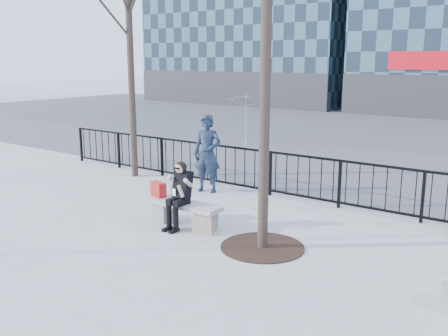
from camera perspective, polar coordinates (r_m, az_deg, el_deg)
The scene contains 10 objects.
ground at distance 10.15m, azimuth -4.52°, elevation -6.58°, with size 120.00×120.00×0.00m, color #A2A39D.
street_surface at distance 23.37m, azimuth 20.15°, elevation 3.54°, with size 60.00×23.00×0.01m, color #474747.
railing at distance 12.34m, azimuth 4.52°, elevation -0.47°, with size 14.00×0.06×1.10m.
tree_grate at distance 9.01m, azimuth 4.40°, elevation -8.99°, with size 1.50×1.50×0.02m, color black.
bench_main at distance 10.05m, azimuth -4.55°, elevation -4.96°, with size 1.65×0.46×0.49m.
seated_woman at distance 9.83m, azimuth -5.19°, elevation -3.12°, with size 0.50×0.64×1.34m.
handbag at distance 10.44m, azimuth -7.51°, elevation -2.43°, with size 0.37×0.17×0.30m, color #B31916.
shopping_bag at distance 9.61m, azimuth -2.46°, elevation -6.51°, with size 0.39×0.14×0.37m, color beige.
standing_man at distance 12.44m, azimuth -1.92°, elevation 1.66°, with size 0.71×0.47×1.95m, color black.
vendor_umbrella at distance 18.39m, azimuth 2.46°, elevation 5.30°, with size 2.24×2.29×2.06m, color yellow.
Camera 1 is at (6.27, -7.27, 3.29)m, focal length 40.00 mm.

